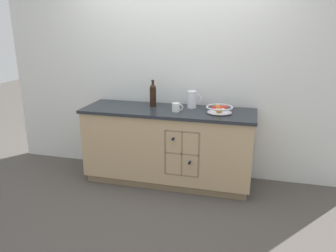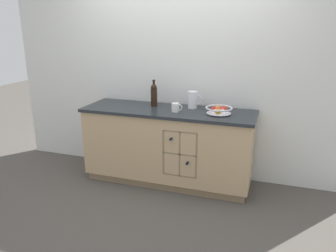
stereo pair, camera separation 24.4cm
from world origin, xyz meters
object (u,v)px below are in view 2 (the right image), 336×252
at_px(white_pitcher, 193,99).
at_px(ceramic_mug, 176,107).
at_px(fruit_bowl, 219,110).
at_px(standing_wine_bottle, 154,94).

distance_m(white_pitcher, ceramic_mug, 0.27).
distance_m(fruit_bowl, ceramic_mug, 0.47).
relative_size(fruit_bowl, ceramic_mug, 2.34).
distance_m(fruit_bowl, white_pitcher, 0.37).
height_order(fruit_bowl, white_pitcher, white_pitcher).
height_order(fruit_bowl, standing_wine_bottle, standing_wine_bottle).
xyz_separation_m(fruit_bowl, ceramic_mug, (-0.47, -0.06, 0.00)).
xyz_separation_m(ceramic_mug, standing_wine_bottle, (-0.32, 0.17, 0.09)).
height_order(fruit_bowl, ceramic_mug, ceramic_mug).
xyz_separation_m(fruit_bowl, white_pitcher, (-0.33, 0.16, 0.06)).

